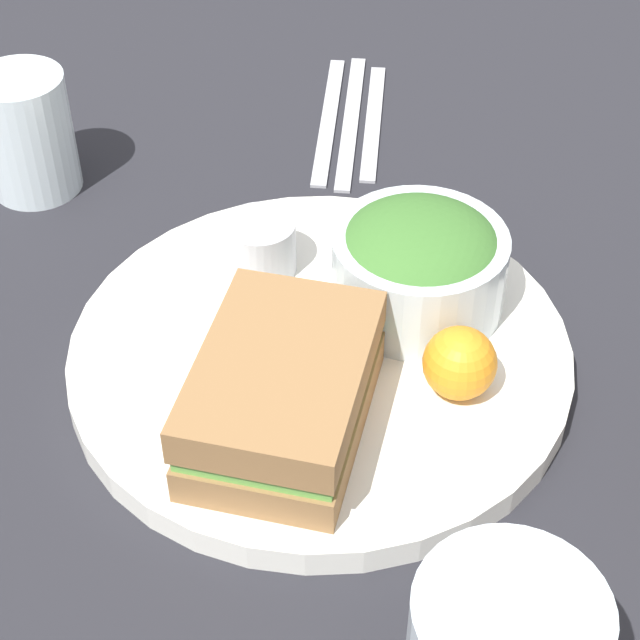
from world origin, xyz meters
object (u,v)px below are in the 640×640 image
(dressing_cup, at_px, (260,246))
(spoon, at_px, (373,120))
(sandwich, at_px, (283,393))
(water_glass, at_px, (28,134))
(salad_bowl, at_px, (419,262))
(knife, at_px, (351,119))
(plate, at_px, (320,355))
(fork, at_px, (329,118))

(dressing_cup, height_order, spoon, dressing_cup)
(sandwich, relative_size, water_glass, 1.61)
(salad_bowl, height_order, water_glass, water_glass)
(knife, bearing_deg, salad_bowl, -166.49)
(plate, height_order, fork, plate)
(plate, distance_m, fork, 0.28)
(salad_bowl, xyz_separation_m, spoon, (-0.21, -0.12, -0.05))
(fork, bearing_deg, spoon, -90.00)
(fork, distance_m, spoon, 0.04)
(fork, bearing_deg, sandwich, -179.39)
(salad_bowl, xyz_separation_m, dressing_cup, (0.01, -0.10, -0.01))
(fork, height_order, knife, same)
(knife, height_order, water_glass, water_glass)
(salad_bowl, bearing_deg, knife, -146.25)
(plate, xyz_separation_m, knife, (-0.26, -0.10, -0.01))
(dressing_cup, distance_m, water_glass, 0.21)
(salad_bowl, height_order, spoon, salad_bowl)
(plate, height_order, spoon, plate)
(sandwich, relative_size, knife, 0.74)
(salad_bowl, distance_m, knife, 0.25)
(salad_bowl, bearing_deg, dressing_cup, -83.55)
(fork, xyz_separation_m, water_glass, (0.17, -0.16, 0.04))
(salad_bowl, distance_m, fork, 0.25)
(fork, bearing_deg, salad_bowl, -162.44)
(knife, relative_size, spoon, 1.17)
(salad_bowl, distance_m, water_glass, 0.31)
(plate, relative_size, water_glass, 3.35)
(fork, relative_size, spoon, 1.11)
(fork, bearing_deg, dressing_cup, 172.86)
(knife, bearing_deg, plate, 180.00)
(salad_bowl, bearing_deg, spoon, -150.44)
(plate, relative_size, spoon, 1.80)
(sandwich, bearing_deg, water_glass, -118.03)
(knife, xyz_separation_m, spoon, (-0.01, 0.02, 0.00))
(water_glass, bearing_deg, dressing_cup, 80.85)
(knife, bearing_deg, sandwich, 177.64)
(sandwich, relative_size, salad_bowl, 1.35)
(fork, height_order, spoon, same)
(sandwich, distance_m, fork, 0.35)
(plate, xyz_separation_m, spoon, (-0.27, -0.08, -0.01))
(dressing_cup, height_order, water_glass, water_glass)
(fork, bearing_deg, water_glass, 117.68)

